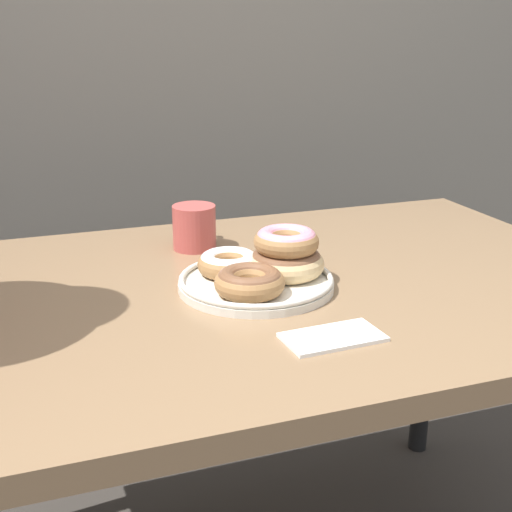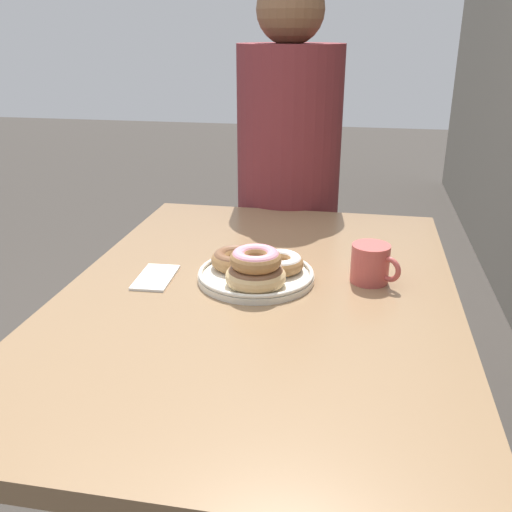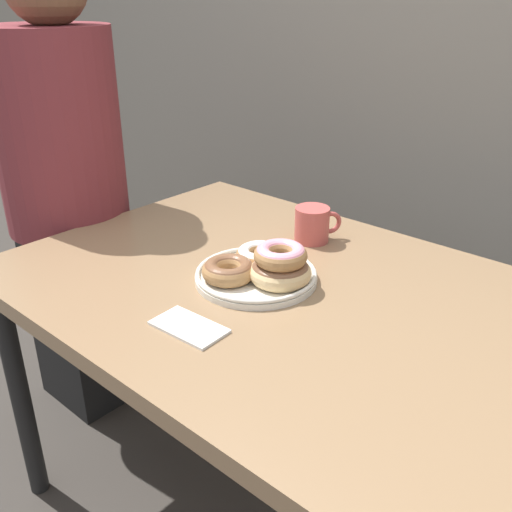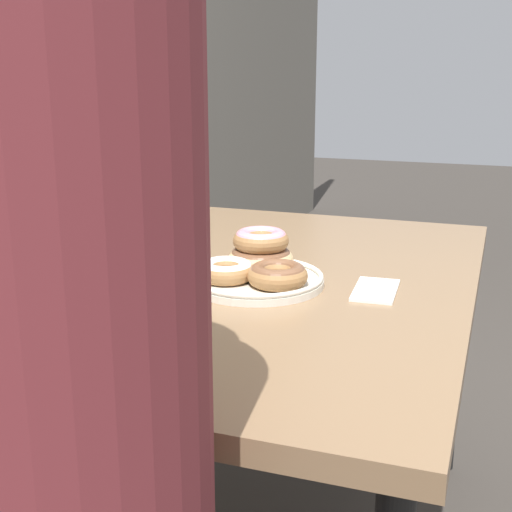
{
  "view_description": "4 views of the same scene",
  "coord_description": "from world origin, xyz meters",
  "px_view_note": "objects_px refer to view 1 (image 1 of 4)",
  "views": [
    {
      "loc": [
        -0.46,
        -0.94,
        1.16
      ],
      "look_at": [
        -0.06,
        0.16,
        0.77
      ],
      "focal_mm": 50.0,
      "sensor_mm": 36.0,
      "label": 1
    },
    {
      "loc": [
        1.14,
        0.38,
        1.25
      ],
      "look_at": [
        -0.06,
        0.16,
        0.77
      ],
      "focal_mm": 40.0,
      "sensor_mm": 36.0,
      "label": 2
    },
    {
      "loc": [
        0.69,
        -0.69,
        1.3
      ],
      "look_at": [
        -0.06,
        0.16,
        0.77
      ],
      "focal_mm": 40.0,
      "sensor_mm": 36.0,
      "label": 3
    },
    {
      "loc": [
        -1.35,
        -0.29,
        1.15
      ],
      "look_at": [
        -0.06,
        0.16,
        0.77
      ],
      "focal_mm": 50.0,
      "sensor_mm": 36.0,
      "label": 4
    }
  ],
  "objects_px": {
    "coffee_mug": "(195,226)",
    "napkin": "(333,337)",
    "donut_plate": "(263,268)",
    "dining_table": "(284,315)"
  },
  "relations": [
    {
      "from": "donut_plate",
      "to": "napkin",
      "type": "distance_m",
      "value": 0.24
    },
    {
      "from": "napkin",
      "to": "coffee_mug",
      "type": "bearing_deg",
      "value": 98.52
    },
    {
      "from": "donut_plate",
      "to": "coffee_mug",
      "type": "bearing_deg",
      "value": 101.36
    },
    {
      "from": "coffee_mug",
      "to": "donut_plate",
      "type": "bearing_deg",
      "value": -78.64
    },
    {
      "from": "donut_plate",
      "to": "coffee_mug",
      "type": "relative_size",
      "value": 2.45
    },
    {
      "from": "coffee_mug",
      "to": "napkin",
      "type": "xyz_separation_m",
      "value": [
        0.07,
        -0.5,
        -0.04
      ]
    },
    {
      "from": "donut_plate",
      "to": "coffee_mug",
      "type": "distance_m",
      "value": 0.27
    },
    {
      "from": "coffee_mug",
      "to": "napkin",
      "type": "distance_m",
      "value": 0.5
    },
    {
      "from": "napkin",
      "to": "dining_table",
      "type": "bearing_deg",
      "value": 84.43
    },
    {
      "from": "dining_table",
      "to": "donut_plate",
      "type": "height_order",
      "value": "donut_plate"
    }
  ]
}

